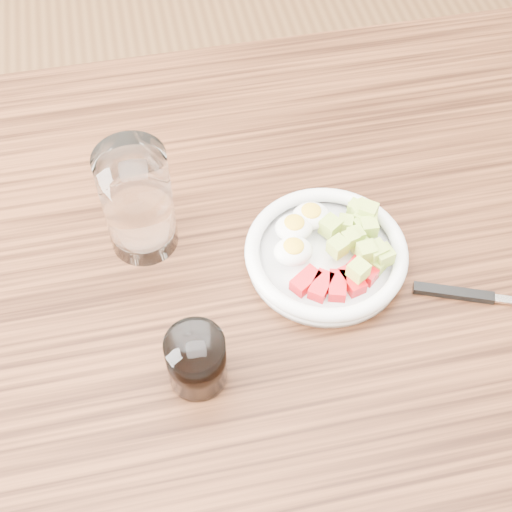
{
  "coord_description": "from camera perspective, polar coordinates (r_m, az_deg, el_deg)",
  "views": [
    {
      "loc": [
        -0.11,
        -0.48,
        1.5
      ],
      "look_at": [
        -0.01,
        0.01,
        0.8
      ],
      "focal_mm": 50.0,
      "sensor_mm": 36.0,
      "label": 1
    }
  ],
  "objects": [
    {
      "name": "coffee_glass",
      "position": [
        0.78,
        -4.79,
        -8.32
      ],
      "size": [
        0.07,
        0.07,
        0.07
      ],
      "color": "white",
      "rests_on": "dining_table"
    },
    {
      "name": "dining_table",
      "position": [
        0.96,
        0.71,
        -4.92
      ],
      "size": [
        1.5,
        0.9,
        0.77
      ],
      "color": "brown",
      "rests_on": "ground"
    },
    {
      "name": "water_glass",
      "position": [
        0.86,
        -9.46,
        4.34
      ],
      "size": [
        0.08,
        0.08,
        0.15
      ],
      "primitive_type": "cylinder",
      "color": "white",
      "rests_on": "dining_table"
    },
    {
      "name": "bowl",
      "position": [
        0.88,
        5.69,
        0.42
      ],
      "size": [
        0.2,
        0.2,
        0.05
      ],
      "color": "white",
      "rests_on": "dining_table"
    },
    {
      "name": "fork",
      "position": [
        0.9,
        17.23,
        -3.07
      ],
      "size": [
        0.19,
        0.09,
        0.01
      ],
      "color": "black",
      "rests_on": "dining_table"
    },
    {
      "name": "ground",
      "position": [
        1.58,
        0.45,
        -17.51
      ],
      "size": [
        4.0,
        4.0,
        0.0
      ],
      "primitive_type": "plane",
      "color": "brown",
      "rests_on": "ground"
    }
  ]
}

